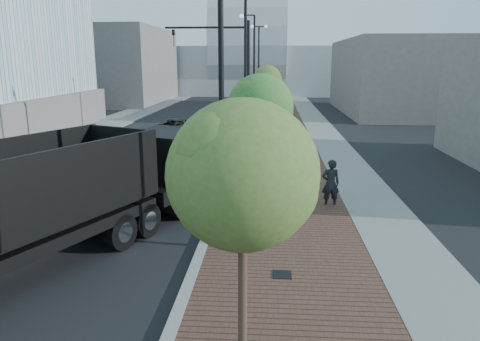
# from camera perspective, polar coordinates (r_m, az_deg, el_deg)

# --- Properties ---
(sidewalk) EXTENTS (7.00, 140.00, 0.12)m
(sidewalk) POSITION_cam_1_polar(r_m,az_deg,el_deg) (43.63, 5.86, 6.02)
(sidewalk) COLOR #4C2D23
(sidewalk) RESTS_ON ground
(concrete_strip) EXTENTS (2.40, 140.00, 0.13)m
(concrete_strip) POSITION_cam_1_polar(r_m,az_deg,el_deg) (43.80, 9.41, 5.95)
(concrete_strip) COLOR slate
(concrete_strip) RESTS_ON ground
(curb) EXTENTS (0.30, 140.00, 0.14)m
(curb) POSITION_cam_1_polar(r_m,az_deg,el_deg) (43.65, 1.24, 6.11)
(curb) COLOR gray
(curb) RESTS_ON ground
(west_sidewalk) EXTENTS (4.00, 140.00, 0.12)m
(west_sidewalk) POSITION_cam_1_polar(r_m,az_deg,el_deg) (46.13, -15.20, 6.03)
(west_sidewalk) COLOR slate
(west_sidewalk) RESTS_ON ground
(dump_truck) EXTENTS (7.86, 13.38, 3.55)m
(dump_truck) POSITION_cam_1_polar(r_m,az_deg,el_deg) (15.36, -16.55, -2.82)
(dump_truck) COLOR black
(dump_truck) RESTS_ON ground
(white_sedan) EXTENTS (2.92, 5.50, 1.72)m
(white_sedan) POSITION_cam_1_polar(r_m,az_deg,el_deg) (27.19, -10.70, 3.07)
(white_sedan) COLOR white
(white_sedan) RESTS_ON ground
(dark_car_mid) EXTENTS (3.44, 5.05, 1.28)m
(dark_car_mid) POSITION_cam_1_polar(r_m,az_deg,el_deg) (36.04, -8.58, 5.32)
(dark_car_mid) COLOR black
(dark_car_mid) RESTS_ON ground
(dark_car_far) EXTENTS (2.52, 5.33, 1.50)m
(dark_car_far) POSITION_cam_1_polar(r_m,az_deg,el_deg) (50.05, -0.82, 7.84)
(dark_car_far) COLOR black
(dark_car_far) RESTS_ON ground
(pedestrian) EXTENTS (0.75, 0.53, 1.94)m
(pedestrian) POSITION_cam_1_polar(r_m,az_deg,el_deg) (18.35, 11.21, -1.61)
(pedestrian) COLOR black
(pedestrian) RESTS_ON ground
(streetlight_1) EXTENTS (1.44, 0.56, 9.21)m
(streetlight_1) POSITION_cam_1_polar(r_m,az_deg,el_deg) (13.40, -2.80, 7.81)
(streetlight_1) COLOR black
(streetlight_1) RESTS_ON ground
(streetlight_2) EXTENTS (1.72, 0.56, 9.28)m
(streetlight_2) POSITION_cam_1_polar(r_m,az_deg,el_deg) (25.30, 0.68, 11.56)
(streetlight_2) COLOR black
(streetlight_2) RESTS_ON ground
(streetlight_3) EXTENTS (1.44, 0.56, 9.21)m
(streetlight_3) POSITION_cam_1_polar(r_m,az_deg,el_deg) (37.30, 1.58, 11.44)
(streetlight_3) COLOR black
(streetlight_3) RESTS_ON ground
(streetlight_4) EXTENTS (1.72, 0.56, 9.28)m
(streetlight_4) POSITION_cam_1_polar(r_m,az_deg,el_deg) (49.27, 2.33, 12.48)
(streetlight_4) COLOR black
(streetlight_4) RESTS_ON ground
(traffic_mast) EXTENTS (5.09, 0.20, 8.00)m
(traffic_mast) POSITION_cam_1_polar(r_m,az_deg,el_deg) (28.35, -0.82, 12.10)
(traffic_mast) COLOR black
(traffic_mast) RESTS_ON ground
(tree_0) EXTENTS (2.55, 2.53, 5.11)m
(tree_0) POSITION_cam_1_polar(r_m,az_deg,el_deg) (7.51, 0.71, -0.61)
(tree_0) COLOR #382619
(tree_0) RESTS_ON ground
(tree_1) EXTENTS (2.64, 2.63, 5.20)m
(tree_1) POSITION_cam_1_polar(r_m,az_deg,el_deg) (18.36, 2.69, 7.87)
(tree_1) COLOR #382619
(tree_1) RESTS_ON ground
(tree_2) EXTENTS (2.76, 2.76, 4.94)m
(tree_2) POSITION_cam_1_polar(r_m,az_deg,el_deg) (30.35, 3.22, 9.46)
(tree_2) COLOR #382619
(tree_2) RESTS_ON ground
(tree_3) EXTENTS (2.60, 2.59, 5.32)m
(tree_3) POSITION_cam_1_polar(r_m,az_deg,el_deg) (42.30, 3.47, 11.21)
(tree_3) COLOR #382619
(tree_3) RESTS_ON ground
(convention_center) EXTENTS (50.00, 30.00, 50.00)m
(convention_center) POSITION_cam_1_polar(r_m,az_deg,el_deg) (88.34, 1.37, 13.69)
(convention_center) COLOR #A1A7AB
(convention_center) RESTS_ON ground
(commercial_block_nw) EXTENTS (14.00, 20.00, 10.00)m
(commercial_block_nw) POSITION_cam_1_polar(r_m,az_deg,el_deg) (66.98, -15.63, 12.42)
(commercial_block_nw) COLOR #655E5B
(commercial_block_nw) RESTS_ON ground
(commercial_block_ne) EXTENTS (12.00, 22.00, 8.00)m
(commercial_block_ne) POSITION_cam_1_polar(r_m,az_deg,el_deg) (55.07, 19.00, 11.03)
(commercial_block_ne) COLOR #5E5854
(commercial_block_ne) RESTS_ON ground
(utility_cover_1) EXTENTS (0.50, 0.50, 0.02)m
(utility_cover_1) POSITION_cam_1_polar(r_m,az_deg,el_deg) (12.54, 5.26, -12.77)
(utility_cover_1) COLOR black
(utility_cover_1) RESTS_ON sidewalk
(utility_cover_2) EXTENTS (0.50, 0.50, 0.02)m
(utility_cover_2) POSITION_cam_1_polar(r_m,az_deg,el_deg) (22.92, 4.71, -0.54)
(utility_cover_2) COLOR black
(utility_cover_2) RESTS_ON sidewalk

